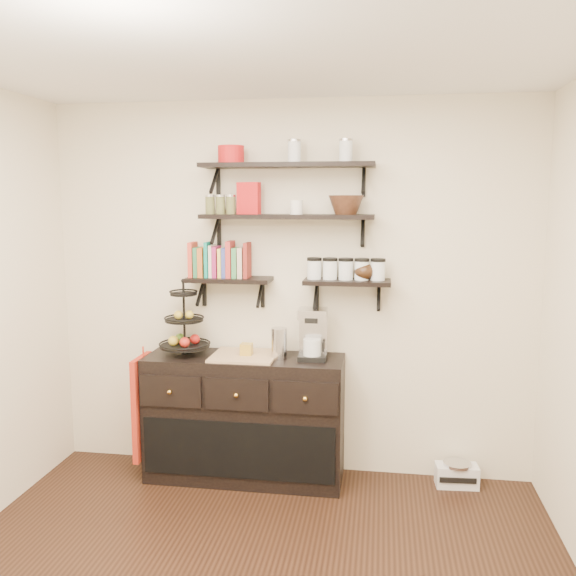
{
  "coord_description": "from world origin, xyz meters",
  "views": [
    {
      "loc": [
        0.66,
        -2.58,
        2.01
      ],
      "look_at": [
        0.08,
        1.15,
        1.45
      ],
      "focal_mm": 38.0,
      "sensor_mm": 36.0,
      "label": 1
    }
  ],
  "objects_px": {
    "fruit_stand": "(185,330)",
    "coffee_maker": "(313,335)",
    "sideboard": "(245,417)",
    "radio": "(457,474)"
  },
  "relations": [
    {
      "from": "sideboard",
      "to": "fruit_stand",
      "type": "height_order",
      "value": "fruit_stand"
    },
    {
      "from": "coffee_maker",
      "to": "radio",
      "type": "height_order",
      "value": "coffee_maker"
    },
    {
      "from": "sideboard",
      "to": "coffee_maker",
      "type": "bearing_deg",
      "value": 2.88
    },
    {
      "from": "sideboard",
      "to": "coffee_maker",
      "type": "relative_size",
      "value": 3.91
    },
    {
      "from": "sideboard",
      "to": "fruit_stand",
      "type": "distance_m",
      "value": 0.76
    },
    {
      "from": "sideboard",
      "to": "radio",
      "type": "xyz_separation_m",
      "value": [
        1.5,
        0.09,
        -0.37
      ]
    },
    {
      "from": "radio",
      "to": "sideboard",
      "type": "bearing_deg",
      "value": 179.39
    },
    {
      "from": "sideboard",
      "to": "fruit_stand",
      "type": "relative_size",
      "value": 2.68
    },
    {
      "from": "fruit_stand",
      "to": "radio",
      "type": "distance_m",
      "value": 2.18
    },
    {
      "from": "fruit_stand",
      "to": "coffee_maker",
      "type": "relative_size",
      "value": 1.46
    }
  ]
}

